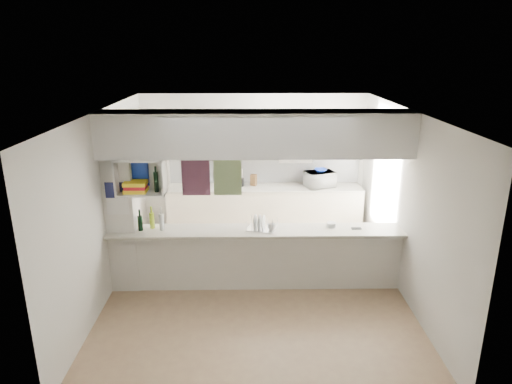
{
  "coord_description": "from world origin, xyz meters",
  "views": [
    {
      "loc": [
        -0.09,
        -6.02,
        3.4
      ],
      "look_at": [
        0.01,
        0.5,
        1.33
      ],
      "focal_mm": 32.0,
      "sensor_mm": 36.0,
      "label": 1
    }
  ],
  "objects_px": {
    "microwave": "(320,179)",
    "wine_bottles": "(152,221)",
    "bowl": "(321,170)",
    "dish_rack": "(262,223)"
  },
  "relations": [
    {
      "from": "microwave",
      "to": "dish_rack",
      "type": "bearing_deg",
      "value": 42.22
    },
    {
      "from": "bowl",
      "to": "wine_bottles",
      "type": "xyz_separation_m",
      "value": [
        -2.7,
        -2.05,
        -0.19
      ]
    },
    {
      "from": "microwave",
      "to": "wine_bottles",
      "type": "bearing_deg",
      "value": 18.36
    },
    {
      "from": "microwave",
      "to": "wine_bottles",
      "type": "relative_size",
      "value": 1.42
    },
    {
      "from": "microwave",
      "to": "wine_bottles",
      "type": "xyz_separation_m",
      "value": [
        -2.7,
        -2.05,
        -0.02
      ]
    },
    {
      "from": "wine_bottles",
      "to": "bowl",
      "type": "bearing_deg",
      "value": 37.11
    },
    {
      "from": "microwave",
      "to": "bowl",
      "type": "relative_size",
      "value": 2.27
    },
    {
      "from": "dish_rack",
      "to": "wine_bottles",
      "type": "relative_size",
      "value": 1.28
    },
    {
      "from": "microwave",
      "to": "bowl",
      "type": "distance_m",
      "value": 0.17
    },
    {
      "from": "bowl",
      "to": "microwave",
      "type": "bearing_deg",
      "value": 106.01
    }
  ]
}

